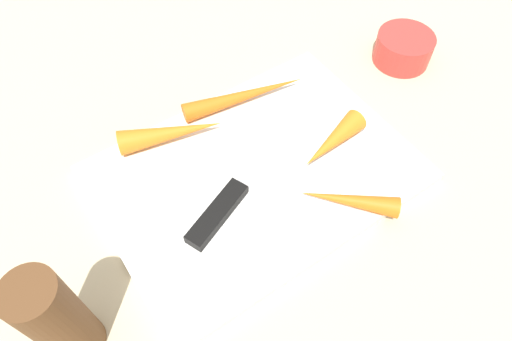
# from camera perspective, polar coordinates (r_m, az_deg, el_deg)

# --- Properties ---
(ground_plane) EXTENTS (1.40, 1.40, 0.00)m
(ground_plane) POSITION_cam_1_polar(r_m,az_deg,el_deg) (0.56, 0.00, -0.71)
(ground_plane) COLOR #C6B793
(cutting_board) EXTENTS (0.36, 0.26, 0.01)m
(cutting_board) POSITION_cam_1_polar(r_m,az_deg,el_deg) (0.55, 0.00, -0.36)
(cutting_board) COLOR white
(cutting_board) RESTS_ON ground_plane
(knife) EXTENTS (0.19, 0.09, 0.01)m
(knife) POSITION_cam_1_polar(r_m,az_deg,el_deg) (0.51, -3.93, -4.30)
(knife) COLOR #B7B7BC
(knife) RESTS_ON cutting_board
(carrot_shortest) EXTENTS (0.10, 0.05, 0.03)m
(carrot_shortest) POSITION_cam_1_polar(r_m,az_deg,el_deg) (0.56, 9.41, 3.56)
(carrot_shortest) COLOR orange
(carrot_shortest) RESTS_ON cutting_board
(carrot_long) EXTENTS (0.13, 0.07, 0.03)m
(carrot_long) POSITION_cam_1_polar(r_m,az_deg,el_deg) (0.57, -10.45, 4.59)
(carrot_long) COLOR orange
(carrot_long) RESTS_ON cutting_board
(carrot_longest) EXTENTS (0.17, 0.06, 0.02)m
(carrot_longest) POSITION_cam_1_polar(r_m,az_deg,el_deg) (0.61, -1.33, 9.28)
(carrot_longest) COLOR orange
(carrot_longest) RESTS_ON cutting_board
(carrot_short) EXTENTS (0.09, 0.09, 0.02)m
(carrot_short) POSITION_cam_1_polar(r_m,az_deg,el_deg) (0.52, 11.41, -3.63)
(carrot_short) COLOR orange
(carrot_short) RESTS_ON cutting_board
(small_bowl) EXTENTS (0.08, 0.08, 0.04)m
(small_bowl) POSITION_cam_1_polar(r_m,az_deg,el_deg) (0.71, 17.79, 14.20)
(small_bowl) COLOR red
(small_bowl) RESTS_ON ground_plane
(pepper_grinder) EXTENTS (0.05, 0.05, 0.13)m
(pepper_grinder) POSITION_cam_1_polar(r_m,az_deg,el_deg) (0.44, -23.33, -16.59)
(pepper_grinder) COLOR brown
(pepper_grinder) RESTS_ON ground_plane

